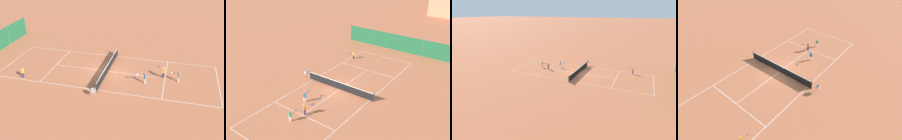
# 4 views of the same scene
# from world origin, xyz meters

# --- Properties ---
(ground_plane) EXTENTS (600.00, 600.00, 0.00)m
(ground_plane) POSITION_xyz_m (0.00, 0.00, 0.00)
(ground_plane) COLOR #B7603D
(court_line_markings) EXTENTS (8.25, 23.85, 0.01)m
(court_line_markings) POSITION_xyz_m (0.00, 0.00, 0.00)
(court_line_markings) COLOR white
(court_line_markings) RESTS_ON ground
(tennis_net) EXTENTS (9.18, 0.08, 1.06)m
(tennis_net) POSITION_xyz_m (0.00, 0.00, 0.50)
(tennis_net) COLOR #2D2D2D
(tennis_net) RESTS_ON ground
(player_near_service) EXTENTS (0.38, 1.03, 1.18)m
(player_near_service) POSITION_xyz_m (-1.52, -4.34, 0.69)
(player_near_service) COLOR white
(player_near_service) RESTS_ON ground
(player_far_baseline) EXTENTS (0.38, 0.97, 1.13)m
(player_far_baseline) POSITION_xyz_m (-0.30, -7.73, 0.66)
(player_far_baseline) COLOR white
(player_far_baseline) RESTS_ON ground
(player_near_baseline) EXTENTS (0.69, 0.87, 1.14)m
(player_near_baseline) POSITION_xyz_m (-3.67, 8.57, 0.67)
(player_near_baseline) COLOR #23284C
(player_near_baseline) RESTS_ON ground
(player_far_service) EXTENTS (0.80, 0.95, 1.31)m
(player_far_service) POSITION_xyz_m (0.14, -6.12, 0.77)
(player_far_service) COLOR #23284C
(player_far_service) RESTS_ON ground
(tennis_ball_near_corner) EXTENTS (0.07, 0.07, 0.07)m
(tennis_ball_near_corner) POSITION_xyz_m (3.40, 6.20, 0.03)
(tennis_ball_near_corner) COLOR #CCE033
(tennis_ball_near_corner) RESTS_ON ground
(tennis_ball_by_net_left) EXTENTS (0.07, 0.07, 0.07)m
(tennis_ball_by_net_left) POSITION_xyz_m (-2.01, -6.67, 0.03)
(tennis_ball_by_net_left) COLOR #CCE033
(tennis_ball_by_net_left) RESTS_ON ground
(tennis_ball_mid_court) EXTENTS (0.07, 0.07, 0.07)m
(tennis_ball_mid_court) POSITION_xyz_m (-3.89, -5.62, 0.03)
(tennis_ball_mid_court) COLOR #CCE033
(tennis_ball_mid_court) RESTS_ON ground
(tennis_ball_alley_left) EXTENTS (0.07, 0.07, 0.07)m
(tennis_ball_alley_left) POSITION_xyz_m (-2.38, -1.07, 0.03)
(tennis_ball_alley_left) COLOR #CCE033
(tennis_ball_alley_left) RESTS_ON ground
(tennis_ball_far_corner) EXTENTS (0.07, 0.07, 0.07)m
(tennis_ball_far_corner) POSITION_xyz_m (4.22, -10.88, 0.03)
(tennis_ball_far_corner) COLOR #CCE033
(tennis_ball_far_corner) RESTS_ON ground
(tennis_ball_alley_right) EXTENTS (0.07, 0.07, 0.07)m
(tennis_ball_alley_right) POSITION_xyz_m (5.10, -5.85, 0.03)
(tennis_ball_alley_right) COLOR #CCE033
(tennis_ball_alley_right) RESTS_ON ground
(tennis_ball_service_box) EXTENTS (0.07, 0.07, 0.07)m
(tennis_ball_service_box) POSITION_xyz_m (0.41, 1.46, 0.03)
(tennis_ball_service_box) COLOR #CCE033
(tennis_ball_service_box) RESTS_ON ground
(ball_hopper) EXTENTS (0.36, 0.36, 0.89)m
(ball_hopper) POSITION_xyz_m (-5.30, 0.01, 0.66)
(ball_hopper) COLOR #B7B7BC
(ball_hopper) RESTS_ON ground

